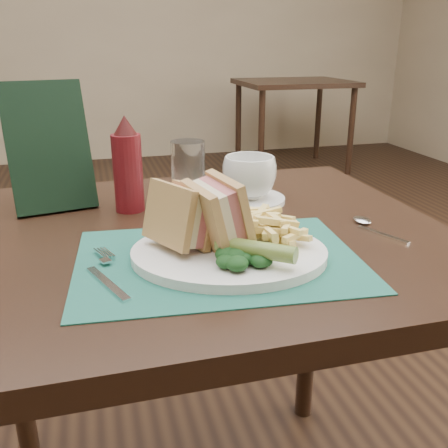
{
  "coord_description": "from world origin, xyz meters",
  "views": [
    {
      "loc": [
        -0.16,
        -1.31,
        1.07
      ],
      "look_at": [
        0.03,
        -0.6,
        0.8
      ],
      "focal_mm": 40.0,
      "sensor_mm": 36.0,
      "label": 1
    }
  ],
  "objects_px": {
    "plate": "(229,253)",
    "sandwich_half_b": "(206,215)",
    "placemat": "(218,259)",
    "coffee_cup": "(249,177)",
    "check_presenter": "(49,147)",
    "table_bg_right": "(292,126)",
    "drinking_glass": "(188,173)",
    "table_main": "(198,402)",
    "sandwich_half_a": "(169,218)",
    "saucer": "(249,199)",
    "ketchup_bottle": "(127,164)"
  },
  "relations": [
    {
      "from": "table_main",
      "to": "table_bg_right",
      "type": "distance_m",
      "value": 3.55
    },
    {
      "from": "sandwich_half_a",
      "to": "sandwich_half_b",
      "type": "relative_size",
      "value": 0.91
    },
    {
      "from": "coffee_cup",
      "to": "drinking_glass",
      "type": "xyz_separation_m",
      "value": [
        -0.12,
        0.02,
        0.01
      ]
    },
    {
      "from": "table_main",
      "to": "table_bg_right",
      "type": "height_order",
      "value": "same"
    },
    {
      "from": "table_main",
      "to": "sandwich_half_b",
      "type": "height_order",
      "value": "sandwich_half_b"
    },
    {
      "from": "plate",
      "to": "coffee_cup",
      "type": "xyz_separation_m",
      "value": [
        0.12,
        0.27,
        0.04
      ]
    },
    {
      "from": "coffee_cup",
      "to": "check_presenter",
      "type": "relative_size",
      "value": 0.43
    },
    {
      "from": "sandwich_half_b",
      "to": "coffee_cup",
      "type": "xyz_separation_m",
      "value": [
        0.15,
        0.26,
        -0.02
      ]
    },
    {
      "from": "table_main",
      "to": "placemat",
      "type": "distance_m",
      "value": 0.4
    },
    {
      "from": "sandwich_half_b",
      "to": "plate",
      "type": "bearing_deg",
      "value": -22.29
    },
    {
      "from": "table_main",
      "to": "drinking_glass",
      "type": "height_order",
      "value": "drinking_glass"
    },
    {
      "from": "table_bg_right",
      "to": "sandwich_half_a",
      "type": "height_order",
      "value": "sandwich_half_a"
    },
    {
      "from": "plate",
      "to": "check_presenter",
      "type": "relative_size",
      "value": 1.19
    },
    {
      "from": "table_bg_right",
      "to": "sandwich_half_b",
      "type": "relative_size",
      "value": 8.13
    },
    {
      "from": "placemat",
      "to": "coffee_cup",
      "type": "distance_m",
      "value": 0.3
    },
    {
      "from": "placemat",
      "to": "plate",
      "type": "xyz_separation_m",
      "value": [
        0.02,
        -0.0,
        0.01
      ]
    },
    {
      "from": "placemat",
      "to": "plate",
      "type": "distance_m",
      "value": 0.02
    },
    {
      "from": "saucer",
      "to": "coffee_cup",
      "type": "bearing_deg",
      "value": 0.0
    },
    {
      "from": "plate",
      "to": "saucer",
      "type": "xyz_separation_m",
      "value": [
        0.12,
        0.27,
        -0.0
      ]
    },
    {
      "from": "plate",
      "to": "sandwich_half_b",
      "type": "xyz_separation_m",
      "value": [
        -0.03,
        0.01,
        0.06
      ]
    },
    {
      "from": "table_bg_right",
      "to": "plate",
      "type": "height_order",
      "value": "plate"
    },
    {
      "from": "sandwich_half_b",
      "to": "check_presenter",
      "type": "xyz_separation_m",
      "value": [
        -0.24,
        0.33,
        0.05
      ]
    },
    {
      "from": "table_main",
      "to": "sandwich_half_a",
      "type": "distance_m",
      "value": 0.46
    },
    {
      "from": "table_bg_right",
      "to": "drinking_glass",
      "type": "bearing_deg",
      "value": -116.28
    },
    {
      "from": "sandwich_half_a",
      "to": "coffee_cup",
      "type": "xyz_separation_m",
      "value": [
        0.21,
        0.25,
        -0.01
      ]
    },
    {
      "from": "placemat",
      "to": "plate",
      "type": "height_order",
      "value": "plate"
    },
    {
      "from": "table_bg_right",
      "to": "ketchup_bottle",
      "type": "bearing_deg",
      "value": -118.01
    },
    {
      "from": "table_main",
      "to": "ketchup_bottle",
      "type": "bearing_deg",
      "value": 124.29
    },
    {
      "from": "sandwich_half_a",
      "to": "saucer",
      "type": "distance_m",
      "value": 0.33
    },
    {
      "from": "table_bg_right",
      "to": "plate",
      "type": "distance_m",
      "value": 3.68
    },
    {
      "from": "drinking_glass",
      "to": "check_presenter",
      "type": "xyz_separation_m",
      "value": [
        -0.26,
        0.05,
        0.06
      ]
    },
    {
      "from": "coffee_cup",
      "to": "ketchup_bottle",
      "type": "bearing_deg",
      "value": 177.64
    },
    {
      "from": "sandwich_half_b",
      "to": "saucer",
      "type": "xyz_separation_m",
      "value": [
        0.15,
        0.26,
        -0.07
      ]
    },
    {
      "from": "coffee_cup",
      "to": "drinking_glass",
      "type": "relative_size",
      "value": 0.84
    },
    {
      "from": "plate",
      "to": "ketchup_bottle",
      "type": "height_order",
      "value": "ketchup_bottle"
    },
    {
      "from": "table_main",
      "to": "check_presenter",
      "type": "xyz_separation_m",
      "value": [
        -0.24,
        0.2,
        0.5
      ]
    },
    {
      "from": "saucer",
      "to": "ketchup_bottle",
      "type": "bearing_deg",
      "value": 177.64
    },
    {
      "from": "drinking_glass",
      "to": "coffee_cup",
      "type": "bearing_deg",
      "value": -7.57
    },
    {
      "from": "ketchup_bottle",
      "to": "check_presenter",
      "type": "distance_m",
      "value": 0.16
    },
    {
      "from": "table_main",
      "to": "ketchup_bottle",
      "type": "xyz_separation_m",
      "value": [
        -0.1,
        0.14,
        0.47
      ]
    },
    {
      "from": "sandwich_half_b",
      "to": "drinking_glass",
      "type": "relative_size",
      "value": 0.85
    },
    {
      "from": "plate",
      "to": "ketchup_bottle",
      "type": "distance_m",
      "value": 0.32
    },
    {
      "from": "saucer",
      "to": "coffee_cup",
      "type": "height_order",
      "value": "coffee_cup"
    },
    {
      "from": "check_presenter",
      "to": "sandwich_half_a",
      "type": "bearing_deg",
      "value": -71.36
    },
    {
      "from": "plate",
      "to": "sandwich_half_b",
      "type": "bearing_deg",
      "value": -177.18
    },
    {
      "from": "check_presenter",
      "to": "placemat",
      "type": "bearing_deg",
      "value": -64.48
    },
    {
      "from": "saucer",
      "to": "drinking_glass",
      "type": "relative_size",
      "value": 1.15
    },
    {
      "from": "table_main",
      "to": "coffee_cup",
      "type": "xyz_separation_m",
      "value": [
        0.15,
        0.13,
        0.43
      ]
    },
    {
      "from": "plate",
      "to": "sandwich_half_b",
      "type": "distance_m",
      "value": 0.07
    },
    {
      "from": "sandwich_half_a",
      "to": "saucer",
      "type": "relative_size",
      "value": 0.67
    }
  ]
}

